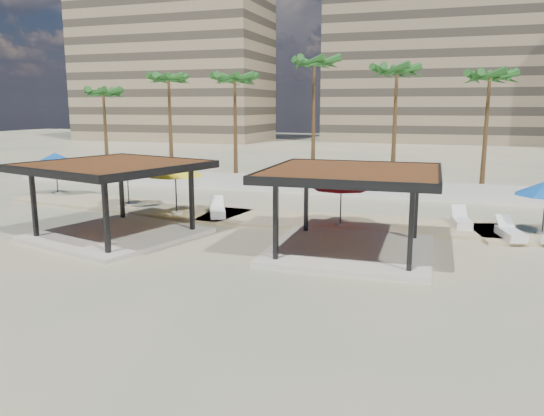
{
  "coord_description": "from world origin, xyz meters",
  "views": [
    {
      "loc": [
        6.99,
        -20.0,
        6.09
      ],
      "look_at": [
        -0.89,
        3.11,
        1.4
      ],
      "focal_mm": 35.0,
      "sensor_mm": 36.0,
      "label": 1
    }
  ],
  "objects_px": {
    "umbrella_a": "(55,159)",
    "lounger_a": "(217,211)",
    "pavilion_central": "(351,203)",
    "umbrella_c": "(341,183)",
    "lounger_b": "(510,233)",
    "lounger_c": "(461,221)",
    "pavilion_west": "(114,193)"
  },
  "relations": [
    {
      "from": "pavilion_west",
      "to": "umbrella_a",
      "type": "bearing_deg",
      "value": 156.86
    },
    {
      "from": "umbrella_c",
      "to": "lounger_a",
      "type": "bearing_deg",
      "value": 176.97
    },
    {
      "from": "umbrella_a",
      "to": "lounger_a",
      "type": "relative_size",
      "value": 1.55
    },
    {
      "from": "lounger_b",
      "to": "lounger_c",
      "type": "bearing_deg",
      "value": 32.86
    },
    {
      "from": "pavilion_west",
      "to": "umbrella_c",
      "type": "xyz_separation_m",
      "value": [
        9.73,
        5.02,
        0.25
      ]
    },
    {
      "from": "lounger_a",
      "to": "lounger_b",
      "type": "xyz_separation_m",
      "value": [
        14.83,
        -0.32,
        -0.01
      ]
    },
    {
      "from": "pavilion_central",
      "to": "umbrella_a",
      "type": "xyz_separation_m",
      "value": [
        -21.61,
        7.57,
        0.48
      ]
    },
    {
      "from": "pavilion_central",
      "to": "lounger_a",
      "type": "relative_size",
      "value": 2.87
    },
    {
      "from": "umbrella_a",
      "to": "lounger_a",
      "type": "bearing_deg",
      "value": -12.78
    },
    {
      "from": "umbrella_a",
      "to": "lounger_b",
      "type": "xyz_separation_m",
      "value": [
        28.2,
        -3.35,
        -2.22
      ]
    },
    {
      "from": "umbrella_a",
      "to": "lounger_b",
      "type": "bearing_deg",
      "value": -6.77
    },
    {
      "from": "pavilion_central",
      "to": "umbrella_c",
      "type": "height_order",
      "value": "pavilion_central"
    },
    {
      "from": "umbrella_a",
      "to": "lounger_c",
      "type": "relative_size",
      "value": 1.62
    },
    {
      "from": "lounger_a",
      "to": "lounger_c",
      "type": "height_order",
      "value": "lounger_a"
    },
    {
      "from": "umbrella_c",
      "to": "lounger_a",
      "type": "distance_m",
      "value": 7.24
    },
    {
      "from": "pavilion_west",
      "to": "lounger_b",
      "type": "distance_m",
      "value": 18.4
    },
    {
      "from": "pavilion_west",
      "to": "umbrella_a",
      "type": "height_order",
      "value": "pavilion_west"
    },
    {
      "from": "pavilion_central",
      "to": "pavilion_west",
      "type": "height_order",
      "value": "pavilion_central"
    },
    {
      "from": "pavilion_west",
      "to": "lounger_a",
      "type": "relative_size",
      "value": 3.41
    },
    {
      "from": "pavilion_west",
      "to": "umbrella_a",
      "type": "distance_m",
      "value": 13.54
    },
    {
      "from": "pavilion_central",
      "to": "lounger_c",
      "type": "bearing_deg",
      "value": 52.07
    },
    {
      "from": "pavilion_central",
      "to": "umbrella_a",
      "type": "distance_m",
      "value": 22.9
    },
    {
      "from": "lounger_b",
      "to": "umbrella_a",
      "type": "bearing_deg",
      "value": 68.71
    },
    {
      "from": "lounger_a",
      "to": "lounger_c",
      "type": "bearing_deg",
      "value": -109.33
    },
    {
      "from": "umbrella_a",
      "to": "umbrella_c",
      "type": "height_order",
      "value": "umbrella_a"
    },
    {
      "from": "lounger_a",
      "to": "lounger_b",
      "type": "relative_size",
      "value": 1.05
    },
    {
      "from": "pavilion_central",
      "to": "lounger_c",
      "type": "xyz_separation_m",
      "value": [
        4.49,
        6.14,
        -1.74
      ]
    },
    {
      "from": "pavilion_west",
      "to": "lounger_c",
      "type": "relative_size",
      "value": 3.58
    },
    {
      "from": "umbrella_c",
      "to": "lounger_c",
      "type": "distance_m",
      "value": 6.42
    },
    {
      "from": "umbrella_c",
      "to": "lounger_c",
      "type": "relative_size",
      "value": 1.33
    },
    {
      "from": "lounger_b",
      "to": "umbrella_c",
      "type": "bearing_deg",
      "value": 75.85
    },
    {
      "from": "umbrella_c",
      "to": "lounger_b",
      "type": "bearing_deg",
      "value": 0.37
    }
  ]
}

